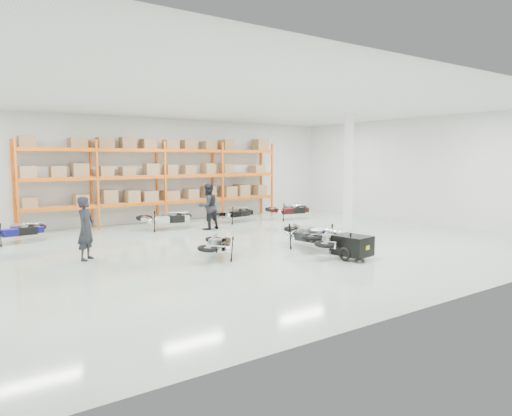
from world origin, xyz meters
TOP-DOWN VIEW (x-y plane):
  - room at (0.00, 0.00)m, footprint 18.00×18.00m
  - pallet_rack at (-0.00, 6.45)m, footprint 11.28×0.98m
  - structural_column at (5.20, 0.50)m, footprint 0.25×0.25m
  - moto_blue_centre at (1.55, -1.42)m, footprint 1.50×2.07m
  - moto_silver_left at (1.45, -2.56)m, footprint 1.79×1.81m
  - moto_black_far_left at (-1.51, -1.08)m, footprint 1.59×1.74m
  - moto_touring_right at (1.49, -1.72)m, footprint 1.11×1.93m
  - trailer at (1.49, -3.32)m, footprint 0.88×1.61m
  - moto_back_a at (-5.89, 4.69)m, footprint 1.80×0.97m
  - moto_back_b at (-0.65, 4.54)m, footprint 2.03×1.29m
  - moto_back_c at (2.66, 4.75)m, footprint 1.82×1.04m
  - moto_back_d at (5.22, 4.16)m, footprint 2.00×1.30m
  - person_left at (-4.59, 0.78)m, footprint 0.74×0.76m
  - person_back at (0.76, 3.65)m, footprint 1.00×0.84m

SIDE VIEW (x-z plane):
  - trailer at x=1.49m, z-range 0.06..0.71m
  - moto_black_far_left at x=-1.51m, z-range -0.03..1.00m
  - moto_silver_left at x=1.45m, z-range -0.03..1.07m
  - moto_back_c at x=2.66m, z-range -0.03..1.09m
  - moto_back_a at x=-5.89m, z-range -0.03..1.10m
  - moto_back_d at x=5.22m, z-range -0.03..1.16m
  - moto_touring_right at x=1.49m, z-range -0.03..1.16m
  - moto_blue_centre at x=1.55m, z-range -0.03..1.18m
  - moto_back_b at x=-0.65m, z-range -0.03..1.19m
  - person_left at x=-4.59m, z-range 0.00..1.75m
  - person_back at x=0.76m, z-range 0.00..1.82m
  - room at x=0.00m, z-range -6.75..11.25m
  - structural_column at x=5.20m, z-range 0.00..4.50m
  - pallet_rack at x=0.00m, z-range 0.45..4.07m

